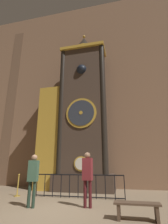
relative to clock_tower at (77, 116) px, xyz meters
The scene contains 8 objects.
ground_plane 6.33m from the clock_tower, 83.10° to the right, with size 28.00×28.00×0.00m, color #847056.
cathedral_back_wall 3.30m from the clock_tower, 72.92° to the left, with size 24.00×0.32×14.65m.
clock_tower is the anchor object (origin of this frame).
railing_fence 4.49m from the clock_tower, 71.81° to the right, with size 4.11×0.05×0.99m.
visitor_near 5.49m from the clock_tower, 94.80° to the right, with size 0.37×0.26×1.76m.
visitor_far 5.32m from the clock_tower, 68.57° to the right, with size 0.37×0.26×1.84m.
stanchion_post 5.21m from the clock_tower, 132.83° to the right, with size 0.28×0.28×0.99m.
visitor_bench 7.16m from the clock_tower, 57.99° to the right, with size 1.21×0.40×0.44m.
Camera 1 is at (2.40, -5.83, 1.39)m, focal length 28.00 mm.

